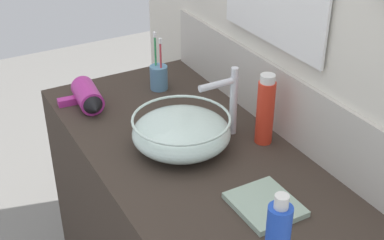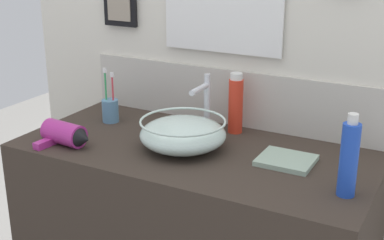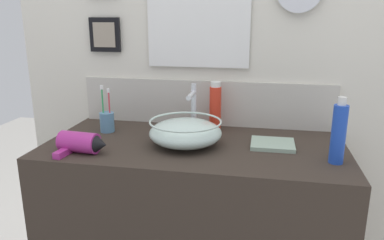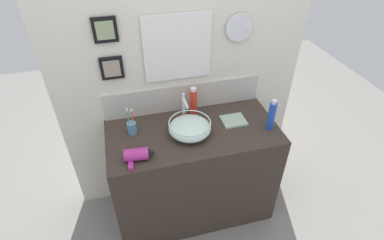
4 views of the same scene
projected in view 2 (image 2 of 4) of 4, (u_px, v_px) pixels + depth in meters
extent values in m
cube|color=silver|center=(235.00, 43.00, 1.97)|extent=(1.83, 0.06, 2.30)
cube|color=beige|center=(230.00, 97.00, 2.01)|extent=(1.19, 0.02, 0.21)
cube|color=black|center=(120.00, 6.00, 2.12)|extent=(0.15, 0.02, 0.16)
cube|color=gray|center=(119.00, 6.00, 2.11)|extent=(0.11, 0.01, 0.11)
ellipsoid|color=silver|center=(183.00, 135.00, 1.79)|extent=(0.29, 0.29, 0.10)
torus|color=silver|center=(183.00, 121.00, 1.77)|extent=(0.29, 0.29, 0.01)
torus|color=#B2B7BC|center=(183.00, 148.00, 1.80)|extent=(0.11, 0.11, 0.01)
cylinder|color=silver|center=(207.00, 108.00, 1.92)|extent=(0.02, 0.02, 0.19)
cylinder|color=silver|center=(200.00, 89.00, 1.84)|extent=(0.02, 0.12, 0.02)
cylinder|color=silver|center=(207.00, 78.00, 1.89)|extent=(0.02, 0.02, 0.03)
cylinder|color=#B22D8C|center=(64.00, 133.00, 1.83)|extent=(0.16, 0.09, 0.08)
cone|color=black|center=(84.00, 139.00, 1.78)|extent=(0.05, 0.07, 0.07)
cube|color=#B22D8C|center=(46.00, 143.00, 1.82)|extent=(0.04, 0.09, 0.02)
cylinder|color=#598CB2|center=(110.00, 111.00, 2.05)|extent=(0.06, 0.06, 0.09)
cylinder|color=#D83F4C|center=(113.00, 99.00, 2.04)|extent=(0.01, 0.01, 0.17)
cube|color=white|center=(112.00, 75.00, 2.00)|extent=(0.01, 0.01, 0.02)
cylinder|color=green|center=(106.00, 97.00, 2.04)|extent=(0.01, 0.01, 0.19)
cube|color=white|center=(105.00, 70.00, 2.01)|extent=(0.01, 0.01, 0.02)
cylinder|color=blue|center=(349.00, 160.00, 1.45)|extent=(0.05, 0.05, 0.21)
cylinder|color=silver|center=(353.00, 119.00, 1.41)|extent=(0.03, 0.03, 0.03)
cylinder|color=red|center=(236.00, 106.00, 1.93)|extent=(0.05, 0.05, 0.20)
cylinder|color=silver|center=(236.00, 76.00, 1.89)|extent=(0.04, 0.04, 0.02)
cube|color=#99B29E|center=(286.00, 160.00, 1.69)|extent=(0.17, 0.15, 0.02)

